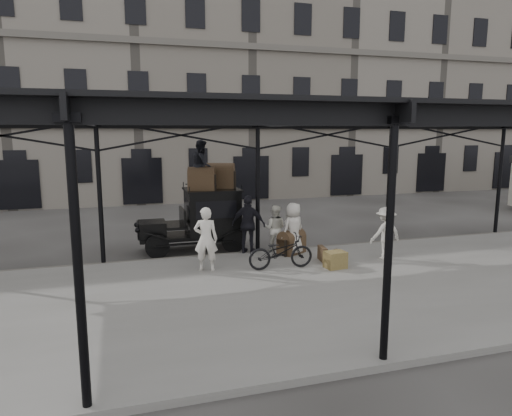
% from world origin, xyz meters
% --- Properties ---
extents(ground, '(120.00, 120.00, 0.00)m').
position_xyz_m(ground, '(0.00, 0.00, 0.00)').
color(ground, '#383533').
rests_on(ground, ground).
extents(platform, '(28.00, 8.00, 0.15)m').
position_xyz_m(platform, '(0.00, -2.00, 0.07)').
color(platform, slate).
rests_on(platform, ground).
extents(canopy, '(22.50, 9.00, 4.74)m').
position_xyz_m(canopy, '(0.00, -1.72, 4.60)').
color(canopy, black).
rests_on(canopy, ground).
extents(building_frontage, '(64.00, 8.00, 14.00)m').
position_xyz_m(building_frontage, '(0.00, 18.00, 7.00)').
color(building_frontage, slate).
rests_on(building_frontage, ground).
extents(taxi, '(3.65, 1.55, 2.18)m').
position_xyz_m(taxi, '(-1.63, 3.22, 1.20)').
color(taxi, black).
rests_on(taxi, ground).
extents(porter_left, '(0.78, 0.62, 1.88)m').
position_xyz_m(porter_left, '(-2.08, 0.30, 1.09)').
color(porter_left, silver).
rests_on(porter_left, platform).
extents(porter_midleft, '(0.95, 0.89, 1.57)m').
position_xyz_m(porter_midleft, '(0.55, 1.80, 0.93)').
color(porter_midleft, silver).
rests_on(porter_midleft, platform).
extents(porter_centre, '(0.99, 0.83, 1.72)m').
position_xyz_m(porter_centre, '(1.00, 1.25, 1.01)').
color(porter_centre, beige).
rests_on(porter_centre, platform).
extents(porter_official, '(1.22, 1.01, 1.95)m').
position_xyz_m(porter_official, '(-0.38, 1.80, 1.12)').
color(porter_official, black).
rests_on(porter_official, platform).
extents(porter_right, '(1.13, 0.72, 1.67)m').
position_xyz_m(porter_right, '(3.60, -0.10, 0.99)').
color(porter_right, beige).
rests_on(porter_right, platform).
extents(bicycle, '(1.97, 0.75, 1.02)m').
position_xyz_m(bicycle, '(0.06, -0.15, 0.66)').
color(bicycle, black).
rests_on(bicycle, platform).
extents(porter_roof, '(0.82, 0.96, 1.70)m').
position_xyz_m(porter_roof, '(-1.66, 3.12, 3.03)').
color(porter_roof, black).
rests_on(porter_roof, taxi).
extents(steamer_trunk_roof_near, '(1.02, 0.78, 0.66)m').
position_xyz_m(steamer_trunk_roof_near, '(-1.71, 2.97, 2.51)').
color(steamer_trunk_roof_near, '#4D3923').
rests_on(steamer_trunk_roof_near, taxi).
extents(steamer_trunk_roof_far, '(1.15, 0.91, 0.74)m').
position_xyz_m(steamer_trunk_roof_far, '(-0.96, 3.42, 2.55)').
color(steamer_trunk_roof_far, '#4D3923').
rests_on(steamer_trunk_roof_far, taxi).
extents(steamer_trunk_platform, '(1.06, 0.94, 0.67)m').
position_xyz_m(steamer_trunk_platform, '(0.99, 1.38, 0.48)').
color(steamer_trunk_platform, '#4D3923').
rests_on(steamer_trunk_platform, platform).
extents(wicker_hamper, '(0.64, 0.51, 0.50)m').
position_xyz_m(wicker_hamper, '(1.64, -0.57, 0.40)').
color(wicker_hamper, olive).
rests_on(wicker_hamper, platform).
extents(suitcase_upright, '(0.22, 0.61, 0.45)m').
position_xyz_m(suitcase_upright, '(1.59, 0.23, 0.38)').
color(suitcase_upright, '#4D3923').
rests_on(suitcase_upright, platform).
extents(suitcase_flat, '(0.61, 0.39, 0.40)m').
position_xyz_m(suitcase_flat, '(1.76, -0.09, 0.35)').
color(suitcase_flat, '#4D3923').
rests_on(suitcase_flat, platform).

